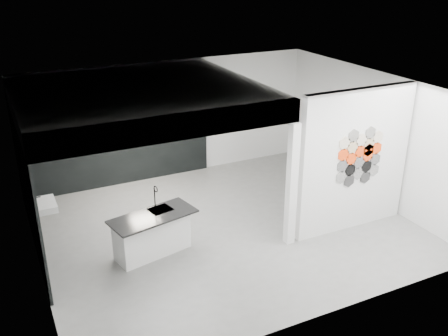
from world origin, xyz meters
TOP-DOWN VIEW (x-y plane):
  - floor at (0.00, 0.00)m, footprint 7.00×6.00m
  - partition_panel at (2.23, -1.00)m, footprint 2.45×0.15m
  - bay_clad_back at (-1.30, 2.97)m, footprint 4.40×0.04m
  - bay_clad_left at (-3.47, 1.00)m, footprint 0.04×4.00m
  - bulkhead at (-1.30, 1.00)m, footprint 4.40×4.00m
  - corner_column at (0.82, -1.00)m, footprint 0.16×0.16m
  - fascia_beam at (-1.30, -0.92)m, footprint 4.40×0.16m
  - wall_basin at (-3.24, 0.80)m, footprint 0.40×0.60m
  - display_shelf at (-1.20, 2.87)m, footprint 3.00×0.15m
  - kitchen_island at (-1.60, -0.26)m, footprint 1.62×0.97m
  - stockpot at (-2.38, 2.87)m, footprint 0.31×0.31m
  - kettle at (-0.47, 2.87)m, footprint 0.21×0.21m
  - glass_bowl at (0.15, 2.87)m, footprint 0.18×0.18m
  - glass_vase at (0.15, 2.87)m, footprint 0.14×0.14m
  - bottle_dark at (-1.39, 2.87)m, footprint 0.06×0.06m
  - utensil_cup at (-2.02, 2.87)m, footprint 0.09×0.09m
  - hex_tile_cluster at (2.26, -1.09)m, footprint 1.04×0.02m

SIDE VIEW (x-z plane):
  - floor at x=0.00m, z-range -0.01..0.00m
  - kitchen_island at x=-1.60m, z-range -0.20..1.02m
  - wall_basin at x=-3.24m, z-range 0.79..0.91m
  - bay_clad_back at x=-1.30m, z-range 0.00..2.35m
  - bay_clad_left at x=-3.47m, z-range 0.00..2.35m
  - corner_column at x=0.82m, z-range 0.00..2.35m
  - display_shelf at x=-1.20m, z-range 1.28..1.32m
  - glass_bowl at x=0.15m, z-range 1.32..1.42m
  - utensil_cup at x=-2.02m, z-range 1.32..1.42m
  - kettle at x=-0.47m, z-range 1.32..1.45m
  - glass_vase at x=0.15m, z-range 1.32..1.47m
  - bottle_dark at x=-1.39m, z-range 1.32..1.47m
  - partition_panel at x=2.23m, z-range 0.00..2.80m
  - stockpot at x=-2.38m, z-range 1.32..1.52m
  - hex_tile_cluster at x=2.26m, z-range 0.92..2.09m
  - bulkhead at x=-1.30m, z-range 2.35..2.75m
  - fascia_beam at x=-1.30m, z-range 2.35..2.75m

